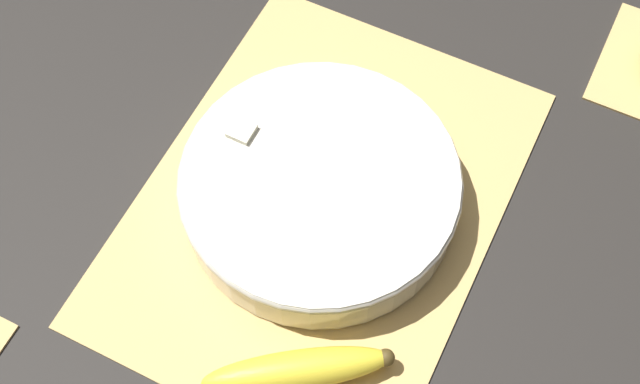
% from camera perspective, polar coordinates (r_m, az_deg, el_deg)
% --- Properties ---
extents(ground_plane, '(6.00, 6.00, 0.00)m').
position_cam_1_polar(ground_plane, '(0.95, 0.00, -0.82)').
color(ground_plane, black).
extents(bamboo_mat_center, '(0.49, 0.36, 0.01)m').
position_cam_1_polar(bamboo_mat_center, '(0.95, 0.00, -0.74)').
color(bamboo_mat_center, tan).
rests_on(bamboo_mat_center, ground_plane).
extents(fruit_salad_bowl, '(0.29, 0.29, 0.06)m').
position_cam_1_polar(fruit_salad_bowl, '(0.92, 0.01, 0.30)').
color(fruit_salad_bowl, silver).
rests_on(fruit_salad_bowl, bamboo_mat_center).
extents(whole_banana, '(0.13, 0.17, 0.04)m').
position_cam_1_polar(whole_banana, '(0.85, -1.41, -11.31)').
color(whole_banana, yellow).
rests_on(whole_banana, bamboo_mat_center).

